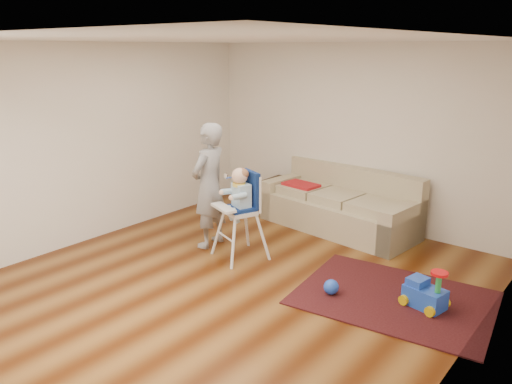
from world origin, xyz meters
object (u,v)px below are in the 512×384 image
Objects in this scene: sofa at (338,200)px; ride_on_toy at (426,287)px; toy_ball at (331,287)px; high_chair at (240,215)px; adult at (209,186)px; side_table at (283,195)px.

ride_on_toy is at bearing -32.07° from sofa.
toy_ball is 1.55m from high_chair.
high_chair is at bearing 77.33° from adult.
side_table is 1.96m from adult.
adult reaches higher than ride_on_toy.
adult is (-2.95, -0.14, 0.61)m from ride_on_toy.
ride_on_toy is 0.98m from toy_ball.
sofa is 2.16m from toy_ball.
sofa is 2.01× the size of high_chair.
ride_on_toy is at bearing 25.69° from high_chair.
side_table is 3.03m from toy_ball.
adult is (0.11, -1.87, 0.58)m from side_table.
toy_ball is (-0.90, -0.38, -0.14)m from ride_on_toy.
side_table is at bearing 135.80° from toy_ball.
sofa reaches higher than side_table.
sofa is 2.43m from ride_on_toy.
side_table is 2.08m from high_chair.
sofa is 1.20m from side_table.
high_chair is at bearing -69.94° from side_table.
side_table is at bearing 175.06° from sofa.
adult is (-1.05, -1.64, 0.40)m from sofa.
adult is at bearing -116.36° from sofa.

